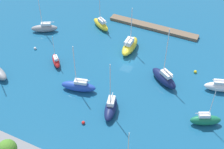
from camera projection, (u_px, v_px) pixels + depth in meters
name	position (u px, v px, depth m)	size (l,w,h in m)	color
water	(127.00, 60.00, 68.02)	(160.00, 160.00, 0.00)	#19567F
pier_dock	(153.00, 27.00, 77.37)	(22.96, 2.26, 0.74)	brown
park_tree_mideast	(7.00, 149.00, 44.89)	(2.86, 2.86, 4.85)	brown
sailboat_navy_east_end	(111.00, 107.00, 55.76)	(3.57, 6.49, 11.48)	#141E4C
sailboat_yellow_lone_south	(101.00, 24.00, 77.10)	(6.26, 4.75, 10.23)	yellow
sailboat_blue_west_end	(79.00, 86.00, 60.03)	(7.16, 3.67, 10.54)	#2347B2
sailboat_green_near_pier	(205.00, 120.00, 53.55)	(5.57, 3.89, 8.66)	#19724C
sailboat_white_by_breakwater	(222.00, 86.00, 59.97)	(7.06, 4.05, 11.69)	white
sailboat_navy_lone_north	(164.00, 78.00, 61.59)	(6.97, 5.46, 12.56)	#141E4C
sailboat_yellow_off_beacon	(130.00, 46.00, 69.72)	(2.73, 7.29, 10.65)	yellow
sailboat_gray_far_south	(44.00, 28.00, 75.85)	(6.48, 4.77, 11.35)	gray
sailboat_red_far_north	(56.00, 61.00, 66.27)	(4.25, 4.32, 6.99)	red
mooring_buoy_white	(35.00, 48.00, 70.75)	(0.60, 0.60, 0.60)	white
mooring_buoy_red	(83.00, 123.00, 54.12)	(0.61, 0.61, 0.61)	red
mooring_buoy_yellow	(195.00, 72.00, 64.48)	(0.63, 0.63, 0.63)	yellow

